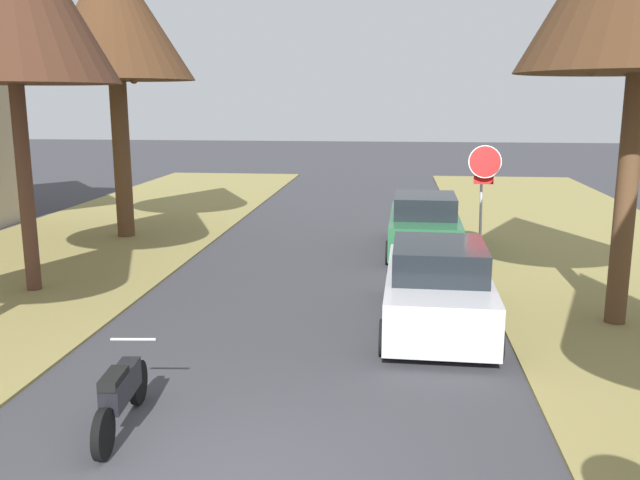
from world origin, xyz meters
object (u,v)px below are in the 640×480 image
at_px(parked_sedan_silver, 437,287).
at_px(parked_motorcycle, 121,393).
at_px(parked_sedan_green, 424,225).
at_px(stop_sign_far, 484,178).
at_px(street_tree_left_mid_b, 113,17).

height_order(parked_sedan_silver, parked_motorcycle, parked_sedan_silver).
relative_size(parked_sedan_silver, parked_sedan_green, 1.00).
xyz_separation_m(stop_sign_far, parked_sedan_green, (-1.37, 1.17, -1.43)).
xyz_separation_m(street_tree_left_mid_b, parked_sedan_green, (8.79, -0.93, -5.60)).
xyz_separation_m(stop_sign_far, street_tree_left_mid_b, (-10.16, 2.10, 4.17)).
bearing_deg(parked_sedan_green, stop_sign_far, -40.61).
xyz_separation_m(parked_sedan_silver, parked_sedan_green, (0.00, 6.17, 0.00)).
distance_m(street_tree_left_mid_b, parked_motorcycle, 13.75).
height_order(stop_sign_far, parked_motorcycle, stop_sign_far).
relative_size(street_tree_left_mid_b, parked_sedan_silver, 1.83).
bearing_deg(street_tree_left_mid_b, parked_sedan_green, -6.05).
height_order(stop_sign_far, parked_sedan_silver, stop_sign_far).
relative_size(stop_sign_far, parked_sedan_silver, 0.66).
xyz_separation_m(stop_sign_far, parked_motorcycle, (-5.51, -9.45, -1.67)).
relative_size(stop_sign_far, street_tree_left_mid_b, 0.36).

